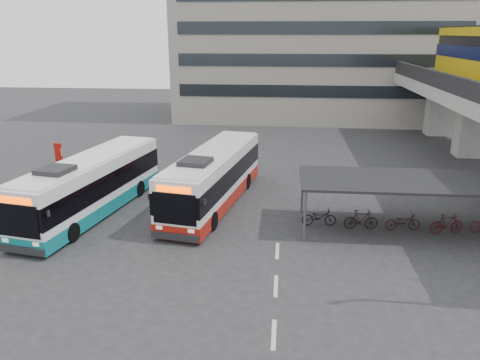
{
  "coord_description": "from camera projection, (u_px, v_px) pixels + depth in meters",
  "views": [
    {
      "loc": [
        2.62,
        -18.76,
        9.21
      ],
      "look_at": [
        0.48,
        3.88,
        2.0
      ],
      "focal_mm": 35.0,
      "sensor_mm": 36.0,
      "label": 1
    }
  ],
  "objects": [
    {
      "name": "bus_teal",
      "position": [
        92.0,
        186.0,
        24.56
      ],
      "size": [
        4.31,
        11.25,
        3.25
      ],
      "rotation": [
        0.0,
        0.0,
        -0.18
      ],
      "color": "white",
      "rests_on": "ground"
    },
    {
      "name": "ground",
      "position": [
        221.0,
        249.0,
        20.82
      ],
      "size": [
        120.0,
        120.0,
        0.0
      ],
      "primitive_type": "plane",
      "color": "#28282B",
      "rests_on": "ground"
    },
    {
      "name": "office_block",
      "position": [
        319.0,
        0.0,
        50.67
      ],
      "size": [
        30.0,
        15.0,
        25.0
      ],
      "primitive_type": "cube",
      "color": "gray",
      "rests_on": "ground"
    },
    {
      "name": "road_markings",
      "position": [
        276.0,
        286.0,
        17.75
      ],
      "size": [
        0.15,
        7.6,
        0.01
      ],
      "color": "beige",
      "rests_on": "ground"
    },
    {
      "name": "bus_main",
      "position": [
        214.0,
        178.0,
        25.88
      ],
      "size": [
        4.3,
        11.33,
        3.28
      ],
      "rotation": [
        0.0,
        0.0,
        -0.18
      ],
      "color": "white",
      "rests_on": "ground"
    },
    {
      "name": "pedestrian",
      "position": [
        59.0,
        231.0,
        20.7
      ],
      "size": [
        0.67,
        0.69,
        1.59
      ],
      "primitive_type": "imported",
      "rotation": [
        0.0,
        0.0,
        0.86
      ],
      "color": "black",
      "rests_on": "ground"
    },
    {
      "name": "sign_totem_north",
      "position": [
        59.0,
        161.0,
        30.24
      ],
      "size": [
        0.52,
        0.28,
        2.44
      ],
      "rotation": [
        0.0,
        0.0,
        -0.27
      ],
      "color": "#9B0F09",
      "rests_on": "ground"
    },
    {
      "name": "bike_shelter",
      "position": [
        404.0,
        200.0,
        22.45
      ],
      "size": [
        10.0,
        4.0,
        2.54
      ],
      "color": "#595B60",
      "rests_on": "ground"
    }
  ]
}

